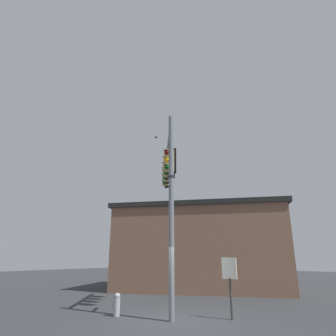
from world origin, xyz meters
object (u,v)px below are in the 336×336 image
Objects in this scene: fire_hydrant at (117,304)px; bird_flying at (156,137)px; traffic_light_mid_inner at (168,166)px; traffic_light_mid_outer at (167,171)px; historical_marker at (230,278)px; traffic_light_nearest_pole at (169,160)px; traffic_light_arm_end at (166,176)px; street_name_sign at (171,179)px.

bird_flying is at bearing -66.15° from fire_hydrant.
traffic_light_mid_outer is at bearing -47.92° from traffic_light_mid_inner.
traffic_light_nearest_pole is at bearing 11.12° from historical_marker.
traffic_light_arm_end is 4.11m from street_name_sign.
historical_marker is (-5.52, 1.95, -7.75)m from bird_flying.
street_name_sign is (-2.03, 2.23, -1.18)m from traffic_light_mid_outer.
traffic_light_nearest_pole is 0.92m from traffic_light_mid_inner.
fire_hydrant is at bearing 23.09° from street_name_sign.
traffic_light_mid_inner is at bearing -47.92° from traffic_light_nearest_pole.
fire_hydrant is (0.57, 2.39, -5.98)m from traffic_light_mid_inner.
traffic_light_mid_inner is at bearing -47.55° from street_name_sign.
traffic_light_arm_end is (0.62, -0.68, 0.00)m from traffic_light_mid_outer.
traffic_light_mid_outer is at bearing -13.16° from historical_marker.
historical_marker reaches higher than fire_hydrant.
fire_hydrant is at bearing 55.28° from traffic_light_nearest_pole.
traffic_light_mid_outer is (1.23, -1.36, 0.00)m from traffic_light_nearest_pole.
traffic_light_nearest_pole and traffic_light_mid_inner have the same top height.
traffic_light_mid_outer is 0.62× the size of historical_marker.
street_name_sign is 1.03× the size of fire_hydrant.
historical_marker is (-3.68, -2.20, 0.99)m from fire_hydrant.
traffic_light_mid_outer is 6.30m from historical_marker.
traffic_light_nearest_pole and traffic_light_arm_end have the same top height.
historical_marker is at bearing 176.50° from traffic_light_mid_inner.
historical_marker is at bearing 166.84° from traffic_light_mid_outer.
bird_flying reaches higher than traffic_light_nearest_pole.
traffic_light_nearest_pole is at bearing 141.03° from bird_flying.
fire_hydrant is (-1.83, 4.15, -8.74)m from bird_flying.
bird_flying is at bearing -38.97° from traffic_light_nearest_pole.
historical_marker is (-4.35, 1.55, -4.99)m from traffic_light_arm_end.
traffic_light_mid_outer is 3.24m from street_name_sign.
traffic_light_mid_inner is 6.47m from fire_hydrant.
bird_flying is at bearing -18.61° from traffic_light_arm_end.
traffic_light_mid_outer is 5.06× the size of bird_flying.
traffic_light_mid_inner is at bearing 132.08° from traffic_light_mid_outer.
traffic_light_mid_inner is 0.92m from traffic_light_mid_outer.
street_name_sign is (-0.80, 0.86, -1.18)m from traffic_light_nearest_pole.
traffic_light_nearest_pole is 6.33m from fire_hydrant.
traffic_light_mid_inner is 1.59× the size of fire_hydrant.
historical_marker is (-1.70, -1.35, -3.82)m from street_name_sign.
traffic_light_mid_inner is at bearing -103.36° from fire_hydrant.
street_name_sign is 6.40m from bird_flying.
traffic_light_mid_outer is 1.00× the size of traffic_light_arm_end.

